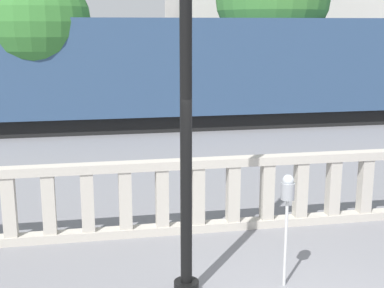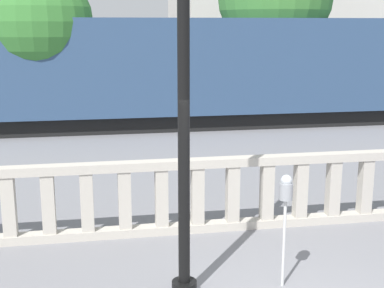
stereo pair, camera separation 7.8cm
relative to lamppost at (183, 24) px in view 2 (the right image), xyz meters
name	(u,v)px [view 2 (the right image)]	position (x,y,z in m)	size (l,w,h in m)	color
balustrade	(233,194)	(1.16, 2.10, -2.74)	(17.32, 0.24, 1.23)	#BCB5A8
lamppost	(183,24)	(0.00, 0.00, 0.00)	(0.32, 0.32, 6.62)	black
parking_meter	(286,197)	(1.31, 0.04, -2.14)	(0.17, 0.17, 1.51)	silver
train_near	(275,69)	(5.06, 11.50, -1.48)	(22.10, 2.79, 4.15)	black
train_far	(58,55)	(-2.84, 22.21, -1.50)	(29.16, 2.77, 4.14)	black
tree_left	(38,22)	(-2.69, 11.36, 0.07)	(3.37, 3.37, 5.12)	brown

